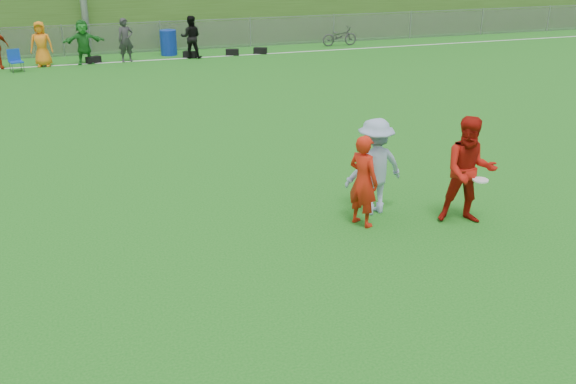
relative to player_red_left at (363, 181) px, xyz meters
name	(u,v)px	position (x,y,z in m)	size (l,w,h in m)	color
ground	(329,257)	(-1.00, -0.99, -0.82)	(120.00, 120.00, 0.00)	#146214
sideline_far	(168,59)	(-1.00, 17.01, -0.81)	(60.00, 0.10, 0.01)	white
fence	(160,36)	(-1.00, 19.01, -0.17)	(58.00, 0.06, 1.30)	gray
spectator_row	(90,42)	(-3.96, 17.01, 0.03)	(8.40, 0.82, 1.69)	#A2230B
gear_bags	(196,54)	(0.16, 17.11, -0.69)	(7.45, 0.55, 0.26)	black
player_red_left	(363,181)	(0.00, 0.00, 0.00)	(0.60, 0.39, 1.64)	red
player_red_center	(469,171)	(1.79, -0.45, 0.14)	(0.93, 0.73, 1.92)	#A4130B
player_blue	(375,167)	(0.41, 0.43, 0.07)	(1.15, 0.66, 1.77)	#8FA6C7
frisbee	(480,180)	(1.95, -0.58, 0.00)	(0.28, 0.28, 0.03)	white
recycling_bin	(168,43)	(-0.81, 18.01, -0.30)	(0.69, 0.69, 1.03)	#0E2B98
camp_chair	(16,65)	(-6.68, 16.22, -0.58)	(0.57, 0.57, 0.81)	#0F3BAC
bicycle	(340,36)	(6.91, 18.01, -0.39)	(0.56, 1.62, 0.85)	#2E2E31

